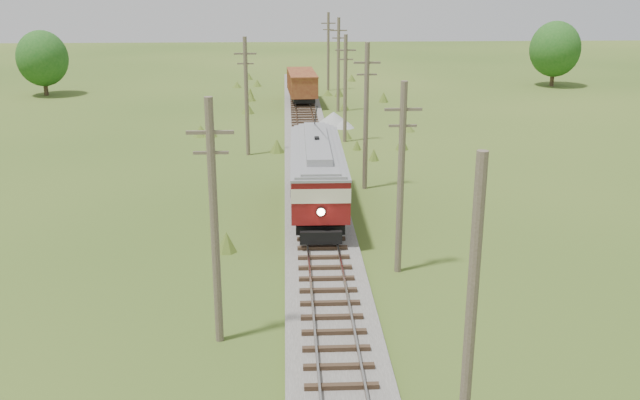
{
  "coord_description": "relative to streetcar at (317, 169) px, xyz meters",
  "views": [
    {
      "loc": [
        -1.63,
        -11.54,
        12.91
      ],
      "look_at": [
        0.0,
        22.63,
        1.96
      ],
      "focal_mm": 40.0,
      "sensor_mm": 36.0,
      "label": 1
    }
  ],
  "objects": [
    {
      "name": "utility_pole_l_a",
      "position": [
        -4.2,
        -14.23,
        2.01
      ],
      "size": [
        1.6,
        0.3,
        9.0
      ],
      "color": "brown",
      "rests_on": "ground"
    },
    {
      "name": "utility_pole_r_4",
      "position": [
        3.0,
        17.77,
        1.7
      ],
      "size": [
        1.6,
        0.3,
        8.4
      ],
      "color": "brown",
      "rests_on": "ground"
    },
    {
      "name": "utility_pole_l_b",
      "position": [
        -4.5,
        13.77,
        1.8
      ],
      "size": [
        1.6,
        0.3,
        8.6
      ],
      "color": "brown",
      "rests_on": "ground"
    },
    {
      "name": "utility_pole_r_2",
      "position": [
        3.3,
        -8.23,
        1.8
      ],
      "size": [
        1.6,
        0.3,
        8.6
      ],
      "color": "brown",
      "rests_on": "ground"
    },
    {
      "name": "utility_pole_r_1",
      "position": [
        3.1,
        -21.23,
        1.78
      ],
      "size": [
        0.3,
        0.3,
        8.8
      ],
      "color": "brown",
      "rests_on": "ground"
    },
    {
      "name": "utility_pole_r_6",
      "position": [
        3.2,
        43.77,
        1.86
      ],
      "size": [
        1.6,
        0.3,
        8.7
      ],
      "color": "brown",
      "rests_on": "ground"
    },
    {
      "name": "gravel_pile",
      "position": [
        2.66,
        23.94,
        -2.05
      ],
      "size": [
        3.37,
        3.57,
        1.22
      ],
      "color": "gray",
      "rests_on": "ground"
    },
    {
      "name": "railbed_main",
      "position": [
        0.0,
        7.77,
        -2.43
      ],
      "size": [
        3.6,
        96.0,
        0.57
      ],
      "color": "#605B54",
      "rests_on": "ground"
    },
    {
      "name": "gondola",
      "position": [
        0.0,
        35.05,
        -0.58
      ],
      "size": [
        3.06,
        8.35,
        2.73
      ],
      "rotation": [
        0.0,
        0.0,
        0.05
      ],
      "color": "black",
      "rests_on": "ground"
    },
    {
      "name": "utility_pole_r_5",
      "position": [
        3.4,
        30.77,
        1.96
      ],
      "size": [
        1.6,
        0.3,
        8.9
      ],
      "color": "brown",
      "rests_on": "ground"
    },
    {
      "name": "utility_pole_r_3",
      "position": [
        3.2,
        4.77,
        2.01
      ],
      "size": [
        1.6,
        0.3,
        9.0
      ],
      "color": "brown",
      "rests_on": "ground"
    },
    {
      "name": "tree_mid_a",
      "position": [
        -28.0,
        41.77,
        1.4
      ],
      "size": [
        5.46,
        5.46,
        7.03
      ],
      "color": "#38281C",
      "rests_on": "ground"
    },
    {
      "name": "tree_mid_b",
      "position": [
        30.0,
        45.77,
        1.71
      ],
      "size": [
        5.88,
        5.88,
        7.57
      ],
      "color": "#38281C",
      "rests_on": "ground"
    },
    {
      "name": "streetcar",
      "position": [
        0.0,
        0.0,
        0.0
      ],
      "size": [
        3.0,
        12.36,
        5.63
      ],
      "rotation": [
        0.0,
        0.0,
        -0.01
      ],
      "color": "black",
      "rests_on": "ground"
    }
  ]
}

